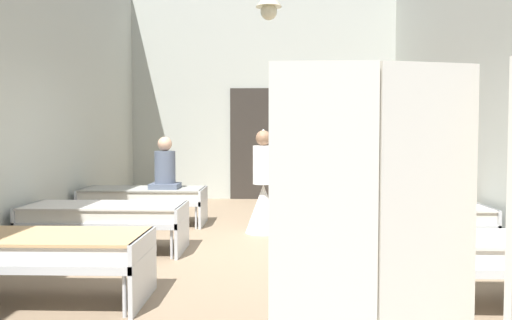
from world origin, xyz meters
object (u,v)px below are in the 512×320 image
object	(u,v)px
bed_right_row_0	(463,253)
patient_seated_primary	(377,181)
nurse_near_aisle	(263,196)
privacy_screen	(430,280)
bed_right_row_2	(374,197)
bed_left_row_0	(34,250)
bed_right_row_1	(405,217)
bed_left_row_1	(105,215)
bed_left_row_2	(144,197)
patient_seated_secondary	(165,169)

from	to	relation	value
bed_right_row_0	patient_seated_primary	size ratio (longest dim) A/B	2.37
nurse_near_aisle	patient_seated_primary	xyz separation A→B (m)	(1.35, -1.37, 0.34)
bed_right_row_0	privacy_screen	bearing A→B (deg)	-112.51
bed_right_row_2	privacy_screen	distance (m)	6.18
bed_left_row_0	bed_right_row_1	bearing A→B (deg)	27.95
bed_right_row_1	bed_right_row_0	bearing A→B (deg)	-90.00
patient_seated_primary	privacy_screen	world-z (taller)	privacy_screen
bed_right_row_1	patient_seated_primary	world-z (taller)	patient_seated_primary
bed_left_row_1	bed_right_row_1	size ratio (longest dim) A/B	1.00
bed_left_row_0	bed_right_row_2	distance (m)	5.22
bed_left_row_2	nurse_near_aisle	size ratio (longest dim) A/B	1.28
bed_left_row_2	patient_seated_primary	xyz separation A→B (m)	(3.23, -1.99, 0.43)
patient_seated_secondary	privacy_screen	size ratio (longest dim) A/B	0.47
bed_left_row_1	nurse_near_aisle	xyz separation A→B (m)	(1.88, 1.28, 0.09)
bed_left_row_2	bed_left_row_0	bearing A→B (deg)	-90.00
bed_right_row_0	bed_right_row_1	size ratio (longest dim) A/B	1.00
bed_left_row_1	patient_seated_primary	bearing A→B (deg)	-1.56
bed_right_row_2	nurse_near_aisle	xyz separation A→B (m)	(-1.70, -0.62, 0.09)
bed_left_row_0	patient_seated_primary	bearing A→B (deg)	29.29
bed_left_row_1	bed_right_row_2	world-z (taller)	same
nurse_near_aisle	bed_left_row_2	bearing A→B (deg)	145.18
bed_right_row_2	nurse_near_aisle	size ratio (longest dim) A/B	1.28
bed_right_row_2	nurse_near_aisle	world-z (taller)	nurse_near_aisle
bed_left_row_2	privacy_screen	xyz separation A→B (m)	(2.63, -6.09, 0.41)
nurse_near_aisle	patient_seated_primary	bearing A→B (deg)	-62.05
bed_right_row_1	nurse_near_aisle	xyz separation A→B (m)	(-1.70, 1.28, 0.09)
bed_left_row_0	bed_right_row_1	distance (m)	4.05
bed_right_row_0	nurse_near_aisle	xyz separation A→B (m)	(-1.70, 3.18, 0.09)
bed_left_row_0	bed_right_row_2	xyz separation A→B (m)	(3.58, 3.80, 0.00)
patient_seated_primary	bed_left_row_2	bearing A→B (deg)	148.40
bed_right_row_2	patient_seated_primary	xyz separation A→B (m)	(-0.35, -1.99, 0.43)
bed_left_row_0	bed_right_row_2	size ratio (longest dim) A/B	1.00
bed_left_row_1	privacy_screen	bearing A→B (deg)	-57.89
nurse_near_aisle	privacy_screen	world-z (taller)	privacy_screen
bed_right_row_0	bed_right_row_2	xyz separation A→B (m)	(0.00, 3.80, 0.00)
patient_seated_primary	bed_right_row_0	bearing A→B (deg)	-79.07
bed_left_row_1	bed_right_row_1	bearing A→B (deg)	0.00
bed_left_row_1	patient_seated_secondary	distance (m)	1.92
bed_left_row_1	nurse_near_aisle	bearing A→B (deg)	34.30
bed_left_row_2	bed_right_row_1	bearing A→B (deg)	-27.95
bed_right_row_1	patient_seated_primary	distance (m)	0.56
bed_right_row_0	patient_seated_primary	world-z (taller)	patient_seated_primary
bed_right_row_2	patient_seated_secondary	distance (m)	3.26
patient_seated_secondary	nurse_near_aisle	bearing A→B (deg)	-19.83
bed_left_row_1	bed_left_row_2	world-z (taller)	same
bed_left_row_0	privacy_screen	bearing A→B (deg)	-41.06
bed_right_row_2	patient_seated_secondary	size ratio (longest dim) A/B	2.37
bed_right_row_2	privacy_screen	bearing A→B (deg)	-98.86
bed_right_row_2	patient_seated_primary	bearing A→B (deg)	-99.99
nurse_near_aisle	privacy_screen	bearing A→B (deg)	-98.83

